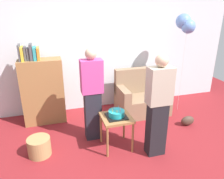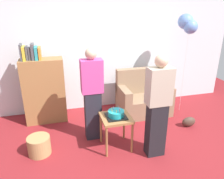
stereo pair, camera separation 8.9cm
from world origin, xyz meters
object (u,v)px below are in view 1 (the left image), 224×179
side_table (116,121)px  wicker_basket (39,147)px  birthday_cake (116,114)px  person_holding_cake (158,106)px  bookshelf (43,90)px  couch (142,97)px  balloon_bunch (186,24)px  handbag (187,121)px  person_blowing_candles (92,95)px

side_table → wicker_basket: side_table is taller
birthday_cake → person_holding_cake: person_holding_cake is taller
bookshelf → couch: bearing=-4.4°
wicker_basket → balloon_bunch: (3.01, 0.85, 1.75)m
side_table → handbag: (1.57, 0.27, -0.39)m
bookshelf → balloon_bunch: balloon_bunch is taller
person_holding_cake → balloon_bunch: size_ratio=0.78×
side_table → person_holding_cake: bearing=-30.7°
person_blowing_candles → wicker_basket: size_ratio=4.53×
side_table → birthday_cake: (0.00, -0.00, 0.14)m
person_blowing_candles → wicker_basket: (-0.93, -0.25, -0.68)m
couch → balloon_bunch: size_ratio=0.53×
bookshelf → handbag: bookshelf is taller
couch → person_blowing_candles: size_ratio=0.67×
couch → side_table: couch is taller
birthday_cake → wicker_basket: (-1.24, 0.14, -0.47)m
person_blowing_candles → handbag: 2.02m
couch → wicker_basket: bearing=-156.4°
bookshelf → person_blowing_candles: size_ratio=0.98×
person_blowing_candles → wicker_basket: bearing=-154.3°
birthday_cake → wicker_basket: birthday_cake is taller
birthday_cake → person_blowing_candles: person_blowing_candles is taller
bookshelf → side_table: bookshelf is taller
bookshelf → person_holding_cake: size_ratio=0.98×
bookshelf → person_blowing_candles: bearing=-46.2°
couch → handbag: bearing=-52.3°
bookshelf → side_table: bearing=-48.0°
person_holding_cake → side_table: bearing=-39.4°
birthday_cake → balloon_bunch: 2.40m
couch → handbag: size_ratio=3.93×
couch → bookshelf: 2.10m
balloon_bunch → person_holding_cake: bearing=-132.6°
side_table → birthday_cake: size_ratio=1.79×
bookshelf → balloon_bunch: bearing=-5.1°
side_table → balloon_bunch: 2.47m
birthday_cake → couch: bearing=49.6°
balloon_bunch → wicker_basket: bearing=-164.2°
bookshelf → balloon_bunch: size_ratio=0.76×
side_table → handbag: side_table is taller
couch → birthday_cake: (-0.93, -1.10, 0.28)m
side_table → person_holding_cake: person_holding_cake is taller
bookshelf → wicker_basket: bookshelf is taller
bookshelf → birthday_cake: bearing=-48.0°
balloon_bunch → person_blowing_candles: bearing=-163.8°
person_holding_cake → balloon_bunch: balloon_bunch is taller
birthday_cake → wicker_basket: bearing=173.4°
side_table → person_blowing_candles: 0.61m
couch → bookshelf: size_ratio=0.69×
person_blowing_candles → bookshelf: bearing=144.4°
bookshelf → side_table: size_ratio=2.78×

